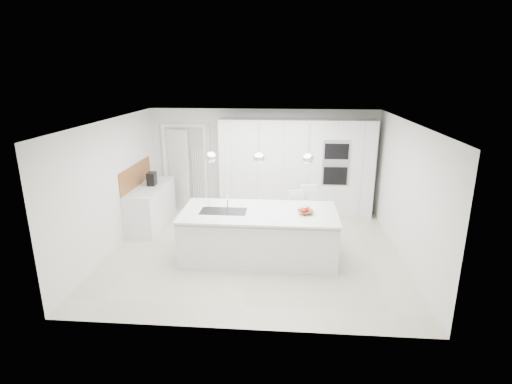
# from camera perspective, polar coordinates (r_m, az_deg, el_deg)

# --- Properties ---
(floor) EXTENTS (5.50, 5.50, 0.00)m
(floor) POSITION_cam_1_polar(r_m,az_deg,el_deg) (7.87, -0.18, -8.33)
(floor) COLOR beige
(floor) RESTS_ON ground
(wall_back) EXTENTS (5.50, 0.00, 5.50)m
(wall_back) POSITION_cam_1_polar(r_m,az_deg,el_deg) (9.84, 1.03, 4.53)
(wall_back) COLOR silver
(wall_back) RESTS_ON ground
(wall_left) EXTENTS (0.00, 5.00, 5.00)m
(wall_left) POSITION_cam_1_polar(r_m,az_deg,el_deg) (8.12, -19.91, 0.85)
(wall_left) COLOR silver
(wall_left) RESTS_ON ground
(ceiling) EXTENTS (5.50, 5.50, 0.00)m
(ceiling) POSITION_cam_1_polar(r_m,az_deg,el_deg) (7.17, -0.19, 10.07)
(ceiling) COLOR white
(ceiling) RESTS_ON wall_back
(tall_cabinets) EXTENTS (3.60, 0.60, 2.30)m
(tall_cabinets) POSITION_cam_1_polar(r_m,az_deg,el_deg) (9.56, 5.71, 3.46)
(tall_cabinets) COLOR silver
(tall_cabinets) RESTS_ON floor
(oven_stack) EXTENTS (0.62, 0.04, 1.05)m
(oven_stack) POSITION_cam_1_polar(r_m,az_deg,el_deg) (9.27, 11.36, 4.07)
(oven_stack) COLOR #A5A5A8
(oven_stack) RESTS_ON tall_cabinets
(doorway_frame) EXTENTS (1.11, 0.08, 2.13)m
(doorway_frame) POSITION_cam_1_polar(r_m,az_deg,el_deg) (10.17, -10.04, 3.37)
(doorway_frame) COLOR white
(doorway_frame) RESTS_ON floor
(hallway_door) EXTENTS (0.76, 0.38, 2.00)m
(hallway_door) POSITION_cam_1_polar(r_m,az_deg,el_deg) (10.19, -11.47, 3.21)
(hallway_door) COLOR white
(hallway_door) RESTS_ON floor
(radiator) EXTENTS (0.32, 0.04, 1.40)m
(radiator) POSITION_cam_1_polar(r_m,az_deg,el_deg) (10.13, -8.25, 2.38)
(radiator) COLOR white
(radiator) RESTS_ON floor
(left_base_cabinets) EXTENTS (0.60, 1.80, 0.86)m
(left_base_cabinets) POSITION_cam_1_polar(r_m,az_deg,el_deg) (9.31, -14.76, -2.01)
(left_base_cabinets) COLOR silver
(left_base_cabinets) RESTS_ON floor
(left_worktop) EXTENTS (0.62, 1.82, 0.04)m
(left_worktop) POSITION_cam_1_polar(r_m,az_deg,el_deg) (9.18, -14.97, 0.66)
(left_worktop) COLOR silver
(left_worktop) RESTS_ON left_base_cabinets
(oak_backsplash) EXTENTS (0.02, 1.80, 0.50)m
(oak_backsplash) POSITION_cam_1_polar(r_m,az_deg,el_deg) (9.21, -16.79, 2.30)
(oak_backsplash) COLOR brown
(oak_backsplash) RESTS_ON wall_left
(island_base) EXTENTS (2.80, 1.20, 0.86)m
(island_base) POSITION_cam_1_polar(r_m,az_deg,el_deg) (7.41, 0.40, -6.32)
(island_base) COLOR silver
(island_base) RESTS_ON floor
(island_worktop) EXTENTS (2.84, 1.40, 0.04)m
(island_worktop) POSITION_cam_1_polar(r_m,az_deg,el_deg) (7.30, 0.44, -2.92)
(island_worktop) COLOR silver
(island_worktop) RESTS_ON island_base
(island_sink) EXTENTS (0.84, 0.44, 0.18)m
(island_sink) POSITION_cam_1_polar(r_m,az_deg,el_deg) (7.34, -4.67, -3.34)
(island_sink) COLOR #3F3F42
(island_sink) RESTS_ON island_worktop
(island_tap) EXTENTS (0.02, 0.02, 0.30)m
(island_tap) POSITION_cam_1_polar(r_m,az_deg,el_deg) (7.45, -4.09, -1.17)
(island_tap) COLOR white
(island_tap) RESTS_ON island_worktop
(pendant_left) EXTENTS (0.20, 0.20, 0.20)m
(pendant_left) POSITION_cam_1_polar(r_m,az_deg,el_deg) (7.08, -6.48, 4.95)
(pendant_left) COLOR white
(pendant_left) RESTS_ON ceiling
(pendant_mid) EXTENTS (0.20, 0.20, 0.20)m
(pendant_mid) POSITION_cam_1_polar(r_m,az_deg,el_deg) (6.97, 0.43, 4.86)
(pendant_mid) COLOR white
(pendant_mid) RESTS_ON ceiling
(pendant_right) EXTENTS (0.20, 0.20, 0.20)m
(pendant_right) POSITION_cam_1_polar(r_m,az_deg,el_deg) (6.96, 7.45, 4.71)
(pendant_right) COLOR white
(pendant_right) RESTS_ON ceiling
(fruit_bowl) EXTENTS (0.35, 0.35, 0.07)m
(fruit_bowl) POSITION_cam_1_polar(r_m,az_deg,el_deg) (7.20, 7.12, -2.86)
(fruit_bowl) COLOR brown
(fruit_bowl) RESTS_ON island_worktop
(espresso_machine) EXTENTS (0.19, 0.28, 0.29)m
(espresso_machine) POSITION_cam_1_polar(r_m,az_deg,el_deg) (9.24, -14.68, 1.85)
(espresso_machine) COLOR black
(espresso_machine) RESTS_ON left_worktop
(bar_stool_left) EXTENTS (0.46, 0.56, 1.05)m
(bar_stool_left) POSITION_cam_1_polar(r_m,az_deg,el_deg) (8.10, 5.77, -3.64)
(bar_stool_left) COLOR white
(bar_stool_left) RESTS_ON floor
(bar_stool_right) EXTENTS (0.49, 0.60, 1.13)m
(bar_stool_right) POSITION_cam_1_polar(r_m,az_deg,el_deg) (8.22, 7.55, -3.09)
(bar_stool_right) COLOR white
(bar_stool_right) RESTS_ON floor
(apple_a) EXTENTS (0.09, 0.09, 0.09)m
(apple_a) POSITION_cam_1_polar(r_m,az_deg,el_deg) (7.20, 7.27, -2.53)
(apple_a) COLOR #AA1417
(apple_a) RESTS_ON fruit_bowl
(apple_b) EXTENTS (0.08, 0.08, 0.08)m
(apple_b) POSITION_cam_1_polar(r_m,az_deg,el_deg) (7.13, 6.86, -2.73)
(apple_b) COLOR #AA1417
(apple_b) RESTS_ON fruit_bowl
(apple_c) EXTENTS (0.08, 0.08, 0.08)m
(apple_c) POSITION_cam_1_polar(r_m,az_deg,el_deg) (7.17, 6.79, -2.65)
(apple_c) COLOR #AA1417
(apple_c) RESTS_ON fruit_bowl
(banana_bunch) EXTENTS (0.22, 0.16, 0.20)m
(banana_bunch) POSITION_cam_1_polar(r_m,az_deg,el_deg) (7.17, 7.02, -2.31)
(banana_bunch) COLOR gold
(banana_bunch) RESTS_ON fruit_bowl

